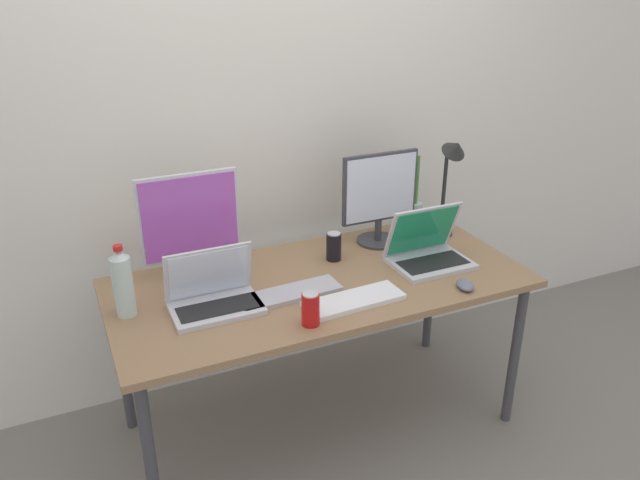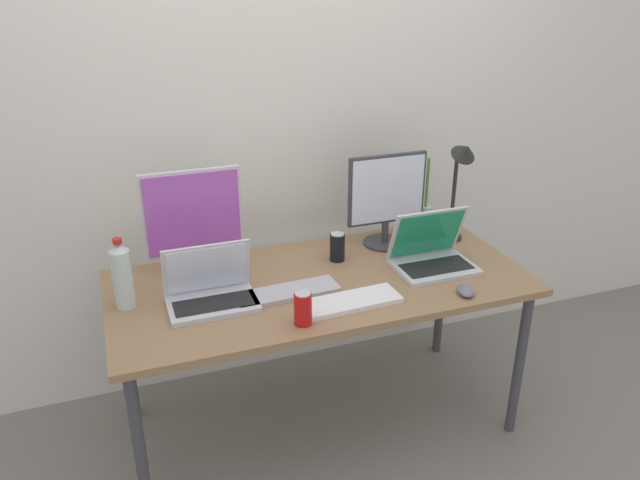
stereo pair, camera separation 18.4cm
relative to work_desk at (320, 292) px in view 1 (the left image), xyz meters
The scene contains 15 objects.
ground_plane 0.68m from the work_desk, ahead, with size 16.00×16.00×0.00m, color gray.
wall_back 0.86m from the work_desk, 90.00° to the left, with size 7.00×0.08×2.60m, color silver.
work_desk is the anchor object (origin of this frame).
monitor_left 0.60m from the work_desk, 151.66° to the left, with size 0.40×0.21×0.45m.
monitor_center 0.55m from the work_desk, 30.12° to the left, with size 0.37×0.20×0.43m.
laptop_silver 0.47m from the work_desk, behind, with size 0.34×0.22×0.23m.
laptop_secondary 0.51m from the work_desk, ahead, with size 0.33×0.25×0.25m.
keyboard_main 0.24m from the work_desk, 79.66° to the right, with size 0.39×0.14×0.02m, color white.
keyboard_aux 0.19m from the work_desk, 155.44° to the right, with size 0.41×0.13×0.02m, color #B2B2B7.
mouse_by_keyboard 0.59m from the work_desk, 31.49° to the right, with size 0.07×0.10×0.03m, color slate.
water_bottle 0.79m from the work_desk, behind, with size 0.07×0.07×0.28m.
soda_can_near_keyboard 0.36m from the work_desk, 120.00° to the right, with size 0.07×0.07×0.13m.
soda_can_by_laptop 0.24m from the work_desk, 48.31° to the left, with size 0.07×0.07×0.13m.
bamboo_vase 0.71m from the work_desk, 24.24° to the left, with size 0.06×0.06×0.38m.
desk_lamp 0.84m from the work_desk, 11.62° to the left, with size 0.11×0.18×0.50m.
Camera 1 is at (-0.94, -2.07, 1.94)m, focal length 35.00 mm.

